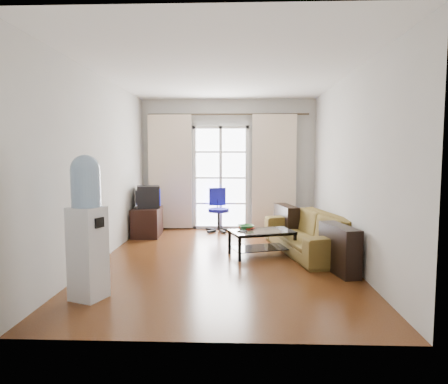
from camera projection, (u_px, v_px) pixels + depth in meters
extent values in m
plane|color=brown|center=(223.00, 260.00, 5.88)|extent=(5.20, 5.20, 0.00)
plane|color=white|center=(223.00, 73.00, 5.63)|extent=(5.20, 5.20, 0.00)
cube|color=beige|center=(228.00, 165.00, 8.34)|extent=(3.60, 0.02, 2.70)
cube|color=beige|center=(210.00, 179.00, 3.17)|extent=(3.60, 0.02, 2.70)
cube|color=beige|center=(100.00, 168.00, 5.82)|extent=(0.02, 5.20, 2.70)
cube|color=beige|center=(349.00, 169.00, 5.69)|extent=(0.02, 5.20, 2.70)
cube|color=white|center=(221.00, 178.00, 8.33)|extent=(1.01, 0.02, 2.04)
cube|color=white|center=(221.00, 178.00, 8.31)|extent=(1.16, 0.06, 2.15)
cylinder|color=#4C3F2D|center=(228.00, 114.00, 8.15)|extent=(3.30, 0.04, 0.04)
cube|color=beige|center=(170.00, 172.00, 8.28)|extent=(0.90, 0.07, 2.35)
cube|color=beige|center=(274.00, 172.00, 8.20)|extent=(0.90, 0.07, 2.35)
cube|color=#A09FA2|center=(266.00, 214.00, 8.30)|extent=(0.64, 0.12, 0.64)
imported|color=#656923|center=(308.00, 233.00, 6.33)|extent=(2.49, 1.71, 0.63)
cube|color=silver|center=(262.00, 231.00, 6.14)|extent=(1.07, 0.82, 0.01)
cube|color=black|center=(262.00, 248.00, 6.16)|extent=(1.00, 0.75, 0.01)
cube|color=black|center=(240.00, 249.00, 5.80)|extent=(0.05, 0.05, 0.38)
cube|color=black|center=(295.00, 245.00, 6.05)|extent=(0.05, 0.05, 0.38)
cube|color=black|center=(230.00, 242.00, 6.26)|extent=(0.05, 0.05, 0.38)
cube|color=black|center=(281.00, 238.00, 6.51)|extent=(0.05, 0.05, 0.38)
imported|color=#369653|center=(246.00, 227.00, 6.29)|extent=(0.43, 0.43, 0.06)
imported|color=#A52C14|center=(243.00, 228.00, 6.27)|extent=(0.38, 0.39, 0.02)
cube|color=black|center=(242.00, 231.00, 6.03)|extent=(0.16, 0.06, 0.02)
cube|color=black|center=(147.00, 222.00, 7.62)|extent=(0.53, 0.77, 0.55)
cube|color=black|center=(148.00, 197.00, 7.62)|extent=(0.51, 0.54, 0.42)
cube|color=#0C19E5|center=(160.00, 196.00, 7.66)|extent=(0.10, 0.35, 0.31)
cube|color=black|center=(139.00, 197.00, 7.58)|extent=(0.20, 0.33, 0.27)
cylinder|color=black|center=(219.00, 221.00, 8.10)|extent=(0.05, 0.05, 0.44)
cylinder|color=navy|center=(219.00, 210.00, 8.08)|extent=(0.42, 0.42, 0.07)
cube|color=navy|center=(217.00, 197.00, 8.25)|extent=(0.35, 0.11, 0.37)
cube|color=silver|center=(88.00, 253.00, 4.26)|extent=(0.41, 0.41, 1.00)
cylinder|color=#89ABD3|center=(86.00, 188.00, 4.20)|extent=(0.30, 0.30, 0.40)
sphere|color=#89ABD3|center=(85.00, 169.00, 4.18)|extent=(0.30, 0.30, 0.30)
cube|color=black|center=(99.00, 223.00, 4.17)|extent=(0.08, 0.13, 0.10)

